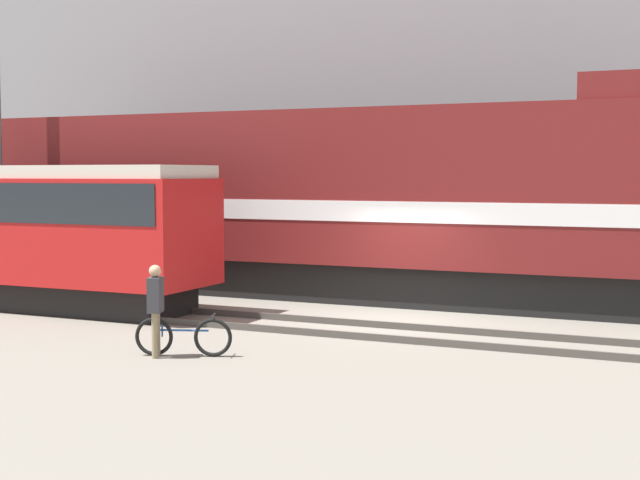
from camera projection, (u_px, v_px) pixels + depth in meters
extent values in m
plane|color=slate|center=(385.00, 321.00, 19.68)|extent=(120.00, 120.00, 0.00)
cube|color=#47423D|center=(345.00, 335.00, 17.60)|extent=(60.00, 0.07, 0.14)
cube|color=#47423D|center=(371.00, 324.00, 18.90)|extent=(60.00, 0.07, 0.14)
cube|color=#47423D|center=(419.00, 304.00, 21.86)|extent=(60.00, 0.07, 0.14)
cube|color=#47423D|center=(436.00, 296.00, 23.16)|extent=(60.00, 0.07, 0.14)
cube|color=gray|center=(504.00, 58.00, 29.40)|extent=(49.48, 6.00, 14.17)
cube|color=black|center=(298.00, 276.00, 23.96)|extent=(19.14, 2.55, 1.00)
cube|color=maroon|center=(298.00, 186.00, 23.78)|extent=(20.80, 3.00, 3.86)
cube|color=white|center=(298.00, 208.00, 23.82)|extent=(20.39, 3.04, 0.50)
cube|color=black|center=(33.00, 293.00, 21.74)|extent=(8.22, 2.00, 0.70)
cube|color=red|center=(31.00, 229.00, 21.62)|extent=(9.35, 2.50, 2.45)
cube|color=#1E2328|center=(31.00, 201.00, 21.57)|extent=(8.97, 2.54, 0.90)
cube|color=beige|center=(30.00, 172.00, 21.52)|extent=(9.16, 2.38, 0.30)
torus|color=black|center=(213.00, 337.00, 15.84)|extent=(0.67, 0.30, 0.69)
torus|color=black|center=(154.00, 337.00, 15.93)|extent=(0.67, 0.30, 0.69)
cylinder|color=#1E4C99|center=(183.00, 330.00, 15.87)|extent=(0.87, 0.34, 0.04)
cylinder|color=#1E4C99|center=(162.00, 328.00, 15.90)|extent=(0.03, 0.03, 0.31)
cylinder|color=#262626|center=(213.00, 315.00, 15.81)|extent=(0.17, 0.42, 0.02)
cylinder|color=#8C7A5B|center=(157.00, 334.00, 15.86)|extent=(0.11, 0.11, 0.81)
cylinder|color=#8C7A5B|center=(155.00, 336.00, 15.70)|extent=(0.11, 0.11, 0.81)
cube|color=#333338|center=(155.00, 295.00, 15.72)|extent=(0.33, 0.41, 0.62)
sphere|color=tan|center=(155.00, 271.00, 15.69)|extent=(0.22, 0.22, 0.22)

